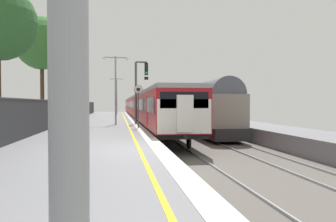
{
  "coord_description": "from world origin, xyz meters",
  "views": [
    {
      "loc": [
        -1.1,
        -12.05,
        1.65
      ],
      "look_at": [
        1.46,
        4.86,
        1.27
      ],
      "focal_mm": 35.36,
      "sensor_mm": 36.0,
      "label": 1
    }
  ],
  "objects_px": {
    "freight_train_adjacent_track": "(167,105)",
    "platform_lamp_far": "(117,93)",
    "signal_gantry": "(139,85)",
    "commuter_train_at_platform": "(140,106)",
    "speed_limit_sign": "(138,101)",
    "platform_lamp_mid": "(116,84)",
    "background_tree_left": "(42,45)",
    "background_tree_right": "(71,82)"
  },
  "relations": [
    {
      "from": "platform_lamp_mid",
      "to": "background_tree_left",
      "type": "relative_size",
      "value": 0.59
    },
    {
      "from": "platform_lamp_far",
      "to": "background_tree_right",
      "type": "bearing_deg",
      "value": -125.36
    },
    {
      "from": "signal_gantry",
      "to": "background_tree_left",
      "type": "relative_size",
      "value": 0.56
    },
    {
      "from": "signal_gantry",
      "to": "commuter_train_at_platform",
      "type": "bearing_deg",
      "value": 85.91
    },
    {
      "from": "commuter_train_at_platform",
      "to": "freight_train_adjacent_track",
      "type": "distance_m",
      "value": 4.06
    },
    {
      "from": "commuter_train_at_platform",
      "to": "background_tree_right",
      "type": "distance_m",
      "value": 10.58
    },
    {
      "from": "platform_lamp_mid",
      "to": "background_tree_left",
      "type": "height_order",
      "value": "background_tree_left"
    },
    {
      "from": "speed_limit_sign",
      "to": "platform_lamp_far",
      "type": "bearing_deg",
      "value": 92.99
    },
    {
      "from": "speed_limit_sign",
      "to": "platform_lamp_mid",
      "type": "xyz_separation_m",
      "value": [
        -1.52,
        4.1,
        1.34
      ]
    },
    {
      "from": "signal_gantry",
      "to": "platform_lamp_far",
      "type": "bearing_deg",
      "value": 94.44
    },
    {
      "from": "freight_train_adjacent_track",
      "to": "platform_lamp_far",
      "type": "relative_size",
      "value": 10.18
    },
    {
      "from": "commuter_train_at_platform",
      "to": "freight_train_adjacent_track",
      "type": "relative_size",
      "value": 1.14
    },
    {
      "from": "commuter_train_at_platform",
      "to": "freight_train_adjacent_track",
      "type": "height_order",
      "value": "freight_train_adjacent_track"
    },
    {
      "from": "platform_lamp_mid",
      "to": "platform_lamp_far",
      "type": "bearing_deg",
      "value": 90.0
    },
    {
      "from": "freight_train_adjacent_track",
      "to": "platform_lamp_far",
      "type": "xyz_separation_m",
      "value": [
        -7.37,
        3.05,
        1.88
      ]
    },
    {
      "from": "background_tree_right",
      "to": "platform_lamp_far",
      "type": "bearing_deg",
      "value": 54.64
    },
    {
      "from": "commuter_train_at_platform",
      "to": "background_tree_left",
      "type": "distance_m",
      "value": 21.19
    },
    {
      "from": "freight_train_adjacent_track",
      "to": "commuter_train_at_platform",
      "type": "bearing_deg",
      "value": -170.99
    },
    {
      "from": "signal_gantry",
      "to": "background_tree_left",
      "type": "height_order",
      "value": "background_tree_left"
    },
    {
      "from": "platform_lamp_far",
      "to": "background_tree_left",
      "type": "xyz_separation_m",
      "value": [
        -6.2,
        -21.81,
        3.36
      ]
    },
    {
      "from": "freight_train_adjacent_track",
      "to": "platform_lamp_far",
      "type": "height_order",
      "value": "platform_lamp_far"
    },
    {
      "from": "signal_gantry",
      "to": "freight_train_adjacent_track",
      "type": "bearing_deg",
      "value": 75.56
    },
    {
      "from": "signal_gantry",
      "to": "speed_limit_sign",
      "type": "xyz_separation_m",
      "value": [
        -0.37,
        -4.8,
        -1.33
      ]
    },
    {
      "from": "background_tree_right",
      "to": "commuter_train_at_platform",
      "type": "bearing_deg",
      "value": 25.8
    },
    {
      "from": "freight_train_adjacent_track",
      "to": "background_tree_right",
      "type": "bearing_deg",
      "value": -158.98
    },
    {
      "from": "commuter_train_at_platform",
      "to": "platform_lamp_mid",
      "type": "distance_m",
      "value": 21.71
    },
    {
      "from": "signal_gantry",
      "to": "platform_lamp_far",
      "type": "relative_size",
      "value": 0.92
    },
    {
      "from": "freight_train_adjacent_track",
      "to": "platform_lamp_mid",
      "type": "height_order",
      "value": "platform_lamp_mid"
    },
    {
      "from": "platform_lamp_far",
      "to": "platform_lamp_mid",
      "type": "bearing_deg",
      "value": -90.0
    },
    {
      "from": "signal_gantry",
      "to": "platform_lamp_mid",
      "type": "height_order",
      "value": "platform_lamp_mid"
    },
    {
      "from": "freight_train_adjacent_track",
      "to": "signal_gantry",
      "type": "bearing_deg",
      "value": -104.44
    },
    {
      "from": "speed_limit_sign",
      "to": "platform_lamp_mid",
      "type": "bearing_deg",
      "value": 110.36
    },
    {
      "from": "signal_gantry",
      "to": "background_tree_right",
      "type": "height_order",
      "value": "background_tree_right"
    },
    {
      "from": "freight_train_adjacent_track",
      "to": "background_tree_left",
      "type": "relative_size",
      "value": 6.25
    },
    {
      "from": "signal_gantry",
      "to": "speed_limit_sign",
      "type": "bearing_deg",
      "value": -94.39
    },
    {
      "from": "background_tree_left",
      "to": "background_tree_right",
      "type": "bearing_deg",
      "value": 88.07
    },
    {
      "from": "speed_limit_sign",
      "to": "platform_lamp_far",
      "type": "height_order",
      "value": "platform_lamp_far"
    },
    {
      "from": "signal_gantry",
      "to": "platform_lamp_far",
      "type": "distance_m",
      "value": 24.42
    },
    {
      "from": "freight_train_adjacent_track",
      "to": "signal_gantry",
      "type": "relative_size",
      "value": 11.1
    },
    {
      "from": "freight_train_adjacent_track",
      "to": "background_tree_right",
      "type": "xyz_separation_m",
      "value": [
        -13.11,
        -5.04,
        2.96
      ]
    },
    {
      "from": "commuter_train_at_platform",
      "to": "platform_lamp_mid",
      "type": "relative_size",
      "value": 12.0
    },
    {
      "from": "signal_gantry",
      "to": "speed_limit_sign",
      "type": "relative_size",
      "value": 1.75
    }
  ]
}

